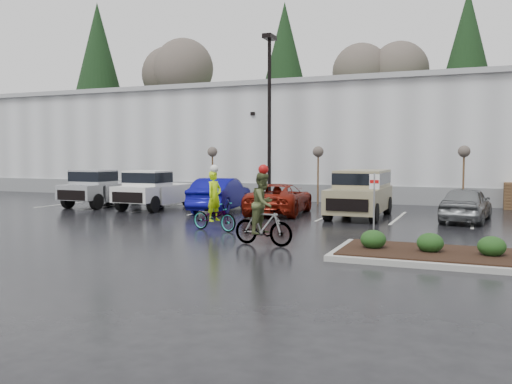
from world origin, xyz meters
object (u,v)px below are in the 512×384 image
at_px(car_red, 280,199).
at_px(sapling_east, 464,155).
at_px(pickup_silver, 105,188).
at_px(sapling_mid, 318,155).
at_px(suv_tan, 360,194).
at_px(car_grey, 466,204).
at_px(lamppost, 269,101).
at_px(fire_lane_sign, 374,200).
at_px(cyclist_hivis, 214,210).
at_px(car_blue, 221,195).
at_px(pickup_white, 158,189).
at_px(sapling_west, 212,155).
at_px(cyclist_olive, 263,216).

bearing_deg(car_red, sapling_east, -151.44).
bearing_deg(pickup_silver, sapling_mid, 26.97).
bearing_deg(sapling_mid, car_red, -93.56).
height_order(suv_tan, car_grey, suv_tan).
bearing_deg(lamppost, sapling_mid, 21.80).
height_order(pickup_silver, car_red, pickup_silver).
relative_size(fire_lane_sign, cyclist_hivis, 0.92).
bearing_deg(car_blue, car_red, 173.99).
bearing_deg(sapling_mid, fire_lane_sign, -67.51).
bearing_deg(pickup_white, lamppost, 44.38).
xyz_separation_m(lamppost, car_red, (2.17, -4.35, -4.98)).
bearing_deg(car_red, car_blue, -4.57).
xyz_separation_m(suv_tan, cyclist_hivis, (-4.01, -6.21, -0.29)).
xyz_separation_m(sapling_west, cyclist_olive, (8.65, -13.77, -1.84)).
xyz_separation_m(pickup_silver, car_grey, (18.04, 0.05, -0.26)).
xyz_separation_m(sapling_mid, sapling_east, (7.50, 0.00, 0.00)).
bearing_deg(lamppost, sapling_east, 5.71).
xyz_separation_m(sapling_east, car_grey, (0.23, -5.19, -2.01)).
relative_size(sapling_east, pickup_white, 0.62).
height_order(sapling_west, cyclist_hivis, sapling_west).
bearing_deg(cyclist_hivis, sapling_mid, 10.69).
height_order(lamppost, sapling_mid, lamppost).
height_order(cyclist_hivis, cyclist_olive, cyclist_olive).
bearing_deg(sapling_west, pickup_white, -94.69).
height_order(lamppost, pickup_silver, lamppost).
relative_size(suv_tan, cyclist_olive, 2.08).
distance_m(sapling_mid, car_blue, 6.65).
xyz_separation_m(car_grey, cyclist_olive, (-5.58, -8.58, 0.17)).
relative_size(fire_lane_sign, suv_tan, 0.43).
bearing_deg(cyclist_olive, car_red, 24.33).
relative_size(sapling_west, fire_lane_sign, 1.45).
height_order(lamppost, car_blue, lamppost).
bearing_deg(sapling_east, pickup_white, -159.69).
bearing_deg(pickup_white, sapling_mid, 37.60).
bearing_deg(car_blue, cyclist_olive, 116.09).
relative_size(fire_lane_sign, car_red, 0.43).
distance_m(suv_tan, cyclist_hivis, 7.39).
relative_size(car_blue, suv_tan, 0.96).
bearing_deg(sapling_west, sapling_east, 0.00).
xyz_separation_m(sapling_west, pickup_silver, (-3.81, -5.24, -1.75)).
distance_m(sapling_east, car_blue, 12.27).
bearing_deg(pickup_silver, lamppost, 28.53).
bearing_deg(suv_tan, cyclist_hivis, -122.83).
bearing_deg(lamppost, cyclist_olive, -69.99).
xyz_separation_m(sapling_west, pickup_white, (-0.44, -5.34, -1.75)).
xyz_separation_m(lamppost, cyclist_hivis, (1.87, -10.50, -4.95)).
distance_m(car_blue, car_grey, 11.07).
xyz_separation_m(cyclist_hivis, cyclist_olive, (2.78, -2.27, 0.15)).
height_order(suv_tan, cyclist_olive, cyclist_olive).
relative_size(car_red, car_grey, 1.20).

